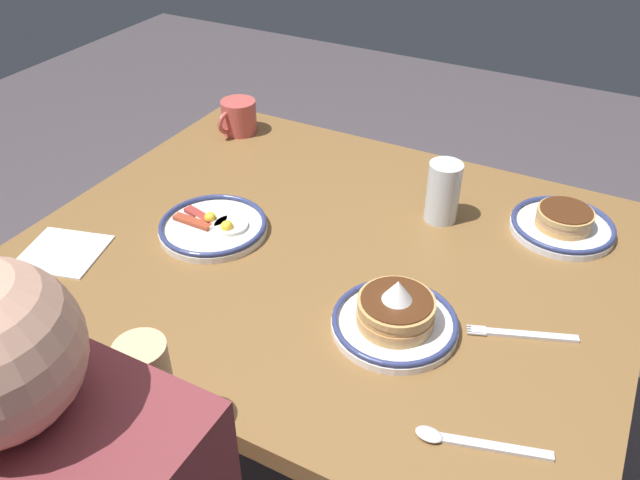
{
  "coord_description": "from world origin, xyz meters",
  "views": [
    {
      "loc": [
        -0.46,
        0.91,
        1.48
      ],
      "look_at": [
        0.01,
        0.03,
        0.76
      ],
      "focal_mm": 35.85,
      "sensor_mm": 36.0,
      "label": 1
    }
  ],
  "objects_px": {
    "tea_spoon": "(463,441)",
    "coffee_mug": "(238,116)",
    "fork_near": "(522,334)",
    "plate_far_companion": "(214,226)",
    "drinking_glass": "(443,195)",
    "plate_center_pancakes": "(395,317)",
    "plate_near_main": "(563,224)",
    "paper_napkin": "(63,252)"
  },
  "relations": [
    {
      "from": "tea_spoon",
      "to": "coffee_mug",
      "type": "bearing_deg",
      "value": -39.09
    },
    {
      "from": "fork_near",
      "to": "plate_far_companion",
      "type": "bearing_deg",
      "value": -0.8
    },
    {
      "from": "coffee_mug",
      "to": "drinking_glass",
      "type": "distance_m",
      "value": 0.62
    },
    {
      "from": "plate_center_pancakes",
      "to": "drinking_glass",
      "type": "bearing_deg",
      "value": -83.01
    },
    {
      "from": "plate_near_main",
      "to": "drinking_glass",
      "type": "xyz_separation_m",
      "value": [
        0.24,
        0.07,
        0.04
      ]
    },
    {
      "from": "plate_far_companion",
      "to": "drinking_glass",
      "type": "distance_m",
      "value": 0.47
    },
    {
      "from": "drinking_glass",
      "to": "fork_near",
      "type": "bearing_deg",
      "value": 131.16
    },
    {
      "from": "plate_far_companion",
      "to": "coffee_mug",
      "type": "xyz_separation_m",
      "value": [
        0.21,
        -0.4,
        0.03
      ]
    },
    {
      "from": "fork_near",
      "to": "tea_spoon",
      "type": "height_order",
      "value": "tea_spoon"
    },
    {
      "from": "paper_napkin",
      "to": "fork_near",
      "type": "bearing_deg",
      "value": -167.34
    },
    {
      "from": "plate_center_pancakes",
      "to": "paper_napkin",
      "type": "distance_m",
      "value": 0.66
    },
    {
      "from": "coffee_mug",
      "to": "plate_far_companion",
      "type": "bearing_deg",
      "value": 117.23
    },
    {
      "from": "fork_near",
      "to": "tea_spoon",
      "type": "xyz_separation_m",
      "value": [
        0.02,
        0.25,
        0.0
      ]
    },
    {
      "from": "tea_spoon",
      "to": "drinking_glass",
      "type": "bearing_deg",
      "value": -67.48
    },
    {
      "from": "plate_center_pancakes",
      "to": "plate_far_companion",
      "type": "bearing_deg",
      "value": -11.85
    },
    {
      "from": "plate_far_companion",
      "to": "fork_near",
      "type": "distance_m",
      "value": 0.63
    },
    {
      "from": "paper_napkin",
      "to": "fork_near",
      "type": "xyz_separation_m",
      "value": [
        -0.85,
        -0.19,
        0.0
      ]
    },
    {
      "from": "plate_center_pancakes",
      "to": "paper_napkin",
      "type": "xyz_separation_m",
      "value": [
        0.65,
        0.11,
        -0.02
      ]
    },
    {
      "from": "plate_center_pancakes",
      "to": "fork_near",
      "type": "relative_size",
      "value": 1.21
    },
    {
      "from": "plate_center_pancakes",
      "to": "coffee_mug",
      "type": "height_order",
      "value": "plate_center_pancakes"
    },
    {
      "from": "plate_far_companion",
      "to": "tea_spoon",
      "type": "xyz_separation_m",
      "value": [
        -0.61,
        0.26,
        -0.01
      ]
    },
    {
      "from": "plate_center_pancakes",
      "to": "coffee_mug",
      "type": "distance_m",
      "value": 0.81
    },
    {
      "from": "plate_near_main",
      "to": "drinking_glass",
      "type": "distance_m",
      "value": 0.25
    },
    {
      "from": "plate_near_main",
      "to": "plate_center_pancakes",
      "type": "xyz_separation_m",
      "value": [
        0.19,
        0.43,
        0.01
      ]
    },
    {
      "from": "coffee_mug",
      "to": "tea_spoon",
      "type": "xyz_separation_m",
      "value": [
        -0.82,
        0.66,
        -0.04
      ]
    },
    {
      "from": "fork_near",
      "to": "paper_napkin",
      "type": "bearing_deg",
      "value": 12.66
    },
    {
      "from": "plate_center_pancakes",
      "to": "paper_napkin",
      "type": "relative_size",
      "value": 1.43
    },
    {
      "from": "paper_napkin",
      "to": "tea_spoon",
      "type": "xyz_separation_m",
      "value": [
        -0.83,
        0.06,
        0.0
      ]
    },
    {
      "from": "plate_near_main",
      "to": "drinking_glass",
      "type": "height_order",
      "value": "drinking_glass"
    },
    {
      "from": "plate_far_companion",
      "to": "drinking_glass",
      "type": "height_order",
      "value": "drinking_glass"
    },
    {
      "from": "plate_far_companion",
      "to": "fork_near",
      "type": "height_order",
      "value": "plate_far_companion"
    },
    {
      "from": "drinking_glass",
      "to": "paper_napkin",
      "type": "height_order",
      "value": "drinking_glass"
    },
    {
      "from": "plate_near_main",
      "to": "plate_far_companion",
      "type": "height_order",
      "value": "plate_near_main"
    },
    {
      "from": "plate_center_pancakes",
      "to": "tea_spoon",
      "type": "distance_m",
      "value": 0.24
    },
    {
      "from": "plate_center_pancakes",
      "to": "tea_spoon",
      "type": "relative_size",
      "value": 1.16
    },
    {
      "from": "fork_near",
      "to": "tea_spoon",
      "type": "relative_size",
      "value": 0.95
    },
    {
      "from": "plate_near_main",
      "to": "fork_near",
      "type": "xyz_separation_m",
      "value": [
        -0.0,
        0.34,
        -0.02
      ]
    },
    {
      "from": "plate_center_pancakes",
      "to": "plate_near_main",
      "type": "bearing_deg",
      "value": -114.35
    },
    {
      "from": "plate_far_companion",
      "to": "coffee_mug",
      "type": "relative_size",
      "value": 1.84
    },
    {
      "from": "plate_far_companion",
      "to": "fork_near",
      "type": "bearing_deg",
      "value": 179.2
    },
    {
      "from": "coffee_mug",
      "to": "paper_napkin",
      "type": "xyz_separation_m",
      "value": [
        0.01,
        0.6,
        -0.04
      ]
    },
    {
      "from": "plate_center_pancakes",
      "to": "drinking_glass",
      "type": "height_order",
      "value": "drinking_glass"
    }
  ]
}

